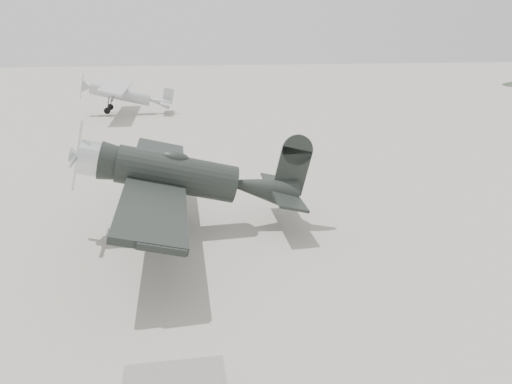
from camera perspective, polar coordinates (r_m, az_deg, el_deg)
ground at (r=16.87m, az=-1.34°, el=-5.29°), size 160.00×160.00×0.00m
lowwing_monoplane at (r=17.18m, az=-7.77°, el=1.72°), size 7.94×11.00×3.58m
highwing_monoplane at (r=42.29m, az=-14.85°, el=11.01°), size 7.15×10.00×2.86m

